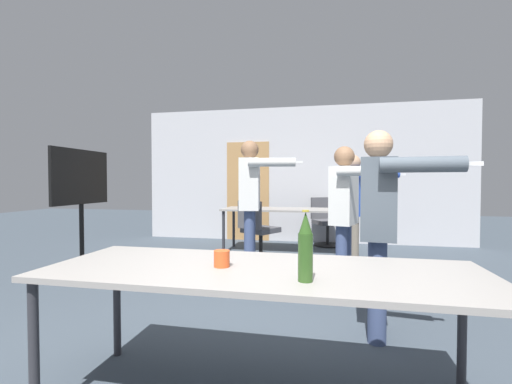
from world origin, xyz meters
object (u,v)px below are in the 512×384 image
Objects in this scene: person_far_watching at (345,206)px; drink_cup at (222,259)px; person_right_polo at (380,214)px; beer_bottle at (305,248)px; office_chair_side_rolled at (326,223)px; person_near_casual at (251,194)px; person_left_plaid at (353,201)px; office_chair_far_right at (258,232)px; tv_screen at (81,196)px.

drink_cup is (-0.75, -1.94, -0.16)m from person_far_watching.
person_right_polo reaches higher than beer_bottle.
person_far_watching is 3.04m from office_chair_side_rolled.
office_chair_side_rolled is (0.96, 2.30, -0.64)m from person_near_casual.
person_left_plaid is 1.54m from office_chair_far_right.
beer_bottle is at bearing 8.99° from person_near_casual.
person_far_watching is at bearing -19.94° from office_chair_far_right.
tv_screen is 0.94× the size of person_near_casual.
drink_cup is at bearing -34.99° from person_left_plaid.
drink_cup is (-0.91, -3.01, -0.16)m from person_left_plaid.
beer_bottle is 3.73× the size of drink_cup.
person_near_casual is (-1.17, 0.68, 0.10)m from person_far_watching.
person_right_polo reaches higher than office_chair_far_right.
person_near_casual is 19.87× the size of drink_cup.
person_right_polo reaches higher than office_chair_side_rolled.
person_near_casual is at bearing -92.05° from person_left_plaid.
office_chair_far_right reaches higher than drink_cup.
person_left_plaid is 3.22m from beer_bottle.
tv_screen is 3.47m from person_far_watching.
beer_bottle is (-0.50, -1.19, -0.05)m from person_right_polo.
person_right_polo is 2.84m from office_chair_far_right.
person_far_watching is (3.45, -0.35, -0.06)m from tv_screen.
person_left_plaid is 1.73× the size of office_chair_side_rolled.
person_right_polo is (0.05, -2.00, 0.00)m from person_left_plaid.
office_chair_side_rolled is (3.25, 2.63, -0.60)m from tv_screen.
person_left_plaid is at bearing 73.25° from drink_cup.
person_far_watching reaches higher than office_chair_side_rolled.
tv_screen is at bearing -77.73° from person_far_watching.
person_near_casual is (2.29, 0.33, 0.04)m from tv_screen.
person_right_polo is (1.38, -1.61, -0.10)m from person_near_casual.
person_near_casual is at bearing 99.13° from drink_cup.
drink_cup is (-0.95, -1.01, -0.16)m from person_right_polo.
office_chair_side_rolled is (-0.20, 2.98, -0.54)m from person_far_watching.
person_left_plaid is 1.70× the size of office_chair_far_right.
person_left_plaid is at bearing 73.27° from office_chair_side_rolled.
person_right_polo is at bearing -29.08° from office_chair_far_right.
tv_screen is 4.23m from office_chair_side_rolled.
person_left_plaid is at bearing -172.30° from person_right_polo.
person_far_watching reaches higher than drink_cup.
person_right_polo is (3.66, -1.28, -0.06)m from tv_screen.
person_left_plaid is 0.90× the size of person_near_casual.
person_right_polo is 1.77× the size of office_chair_side_rolled.
person_left_plaid is at bearing 97.74° from person_near_casual.
person_near_casual is at bearing -55.27° from office_chair_far_right.
beer_bottle is (-0.45, -3.19, -0.05)m from person_left_plaid.
person_right_polo is at bearing 67.44° from beer_bottle.
beer_bottle is at bearing -21.54° from drink_cup.
person_right_polo is 1.29m from beer_bottle.
person_near_casual is 1.92× the size of office_chair_side_rolled.
drink_cup is (-0.46, 0.18, -0.11)m from beer_bottle.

